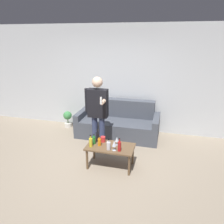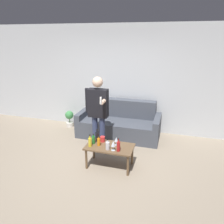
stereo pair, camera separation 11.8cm
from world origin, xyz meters
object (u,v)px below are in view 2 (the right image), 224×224
object	(u,v)px
bottle_orange	(99,142)
person_standing_front	(98,109)
coffee_table	(110,149)
couch	(119,124)

from	to	relation	value
bottle_orange	person_standing_front	xyz separation A→B (m)	(-0.21, 0.58, 0.45)
bottle_orange	person_standing_front	bearing A→B (deg)	110.26
person_standing_front	coffee_table	bearing A→B (deg)	-52.56
bottle_orange	coffee_table	bearing A→B (deg)	8.10
couch	coffee_table	bearing A→B (deg)	-82.77
couch	bottle_orange	size ratio (longest dim) A/B	10.37
coffee_table	person_standing_front	distance (m)	0.90
couch	coffee_table	size ratio (longest dim) A/B	2.24
coffee_table	person_standing_front	bearing A→B (deg)	127.44
coffee_table	bottle_orange	bearing A→B (deg)	-171.90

